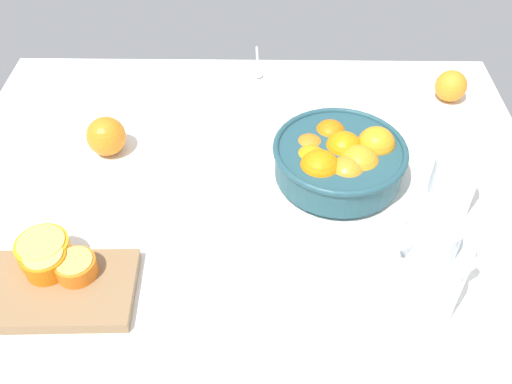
{
  "coord_description": "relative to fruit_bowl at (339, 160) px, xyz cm",
  "views": [
    {
      "loc": [
        3.14,
        -72.28,
        75.15
      ],
      "look_at": [
        2.14,
        0.25,
        4.9
      ],
      "focal_mm": 39.63,
      "sensor_mm": 36.0,
      "label": 1
    }
  ],
  "objects": [
    {
      "name": "ground_plane",
      "position": [
        -17.74,
        -9.21,
        -6.39
      ],
      "size": [
        116.79,
        106.51,
        3.0
      ],
      "primitive_type": "cube",
      "color": "white"
    },
    {
      "name": "fruit_bowl",
      "position": [
        0.0,
        0.0,
        0.0
      ],
      "size": [
        25.49,
        25.49,
        10.56
      ],
      "color": "#234C56",
      "rests_on": "ground_plane"
    },
    {
      "name": "juice_pitcher",
      "position": [
        9.18,
        -29.1,
        1.94
      ],
      "size": [
        16.83,
        12.68,
        19.44
      ],
      "color": "white",
      "rests_on": "ground_plane"
    },
    {
      "name": "second_glass",
      "position": [
        19.36,
        -7.93,
        0.19
      ],
      "size": [
        8.03,
        8.03,
        11.83
      ],
      "color": "white",
      "rests_on": "ground_plane"
    },
    {
      "name": "cutting_board",
      "position": [
        -46.85,
        -27.96,
        -3.82
      ],
      "size": [
        24.6,
        15.77,
        2.15
      ],
      "primitive_type": "cube",
      "rotation": [
        0.0,
        0.0,
        0.03
      ],
      "color": "olive",
      "rests_on": "ground_plane"
    },
    {
      "name": "orange_half_0",
      "position": [
        -49.15,
        -24.75,
        -0.79
      ],
      "size": [
        7.11,
        7.11,
        3.97
      ],
      "color": "orange",
      "rests_on": "cutting_board"
    },
    {
      "name": "orange_half_1",
      "position": [
        -44.19,
        -25.41,
        -1.1
      ],
      "size": [
        6.63,
        6.63,
        3.33
      ],
      "color": "orange",
      "rests_on": "cutting_board"
    },
    {
      "name": "orange_half_2",
      "position": [
        -50.14,
        -22.34,
        -0.71
      ],
      "size": [
        8.7,
        8.7,
        4.12
      ],
      "color": "orange",
      "rests_on": "cutting_board"
    },
    {
      "name": "loose_orange_0",
      "position": [
        -46.08,
        7.78,
        -0.91
      ],
      "size": [
        7.97,
        7.97,
        7.97
      ],
      "primitive_type": "sphere",
      "color": "orange",
      "rests_on": "ground_plane"
    },
    {
      "name": "loose_orange_1",
      "position": [
        28.07,
        27.57,
        -1.34
      ],
      "size": [
        7.1,
        7.1,
        7.1
      ],
      "primitive_type": "sphere",
      "color": "orange",
      "rests_on": "ground_plane"
    },
    {
      "name": "spoon",
      "position": [
        -15.76,
        40.12,
        -4.46
      ],
      "size": [
        2.38,
        15.2,
        1.0
      ],
      "color": "silver",
      "rests_on": "ground_plane"
    }
  ]
}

